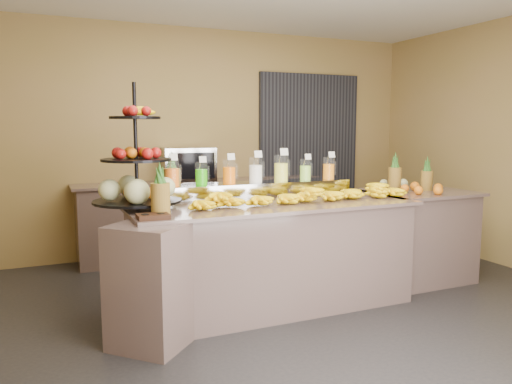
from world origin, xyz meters
TOP-DOWN VIEW (x-y plane):
  - ground at (0.00, 0.00)m, footprint 6.00×6.00m
  - room_envelope at (0.19, 0.79)m, footprint 6.04×5.02m
  - buffet_counter at (-0.12, 0.26)m, footprint 2.75×1.25m
  - right_counter at (1.70, 0.40)m, footprint 1.08×0.88m
  - back_ledge at (0.00, 2.25)m, footprint 3.10×0.55m
  - pitcher_tray at (-0.03, 0.58)m, footprint 1.85×0.30m
  - juice_pitcher_orange_a at (-0.81, 0.58)m, footprint 0.12×0.13m
  - juice_pitcher_green at (-0.55, 0.58)m, footprint 0.11×0.11m
  - juice_pitcher_orange_b at (-0.29, 0.58)m, footprint 0.12×0.12m
  - juice_pitcher_milk at (-0.03, 0.58)m, footprint 0.13×0.13m
  - juice_pitcher_lemon at (0.23, 0.58)m, footprint 0.13×0.14m
  - juice_pitcher_lime at (0.49, 0.58)m, footprint 0.11×0.11m
  - juice_pitcher_orange_c at (0.75, 0.58)m, footprint 0.11×0.12m
  - banana_heap at (0.27, 0.23)m, footprint 2.16×0.19m
  - fruit_stand at (-1.08, 0.47)m, footprint 0.76×0.76m
  - condiment_caddy at (-1.12, -0.07)m, footprint 0.23×0.17m
  - pineapple_left_a at (-1.03, 0.05)m, footprint 0.14×0.14m
  - pineapple_left_b at (-0.78, 0.72)m, footprint 0.16×0.16m
  - right_fruit_pile at (1.65, 0.36)m, footprint 0.46×0.44m
  - oven_warmer at (-0.19, 2.25)m, footprint 0.65×0.49m

SIDE VIEW (x-z plane):
  - ground at x=0.00m, z-range 0.00..0.00m
  - buffet_counter at x=-0.12m, z-range 0.00..0.93m
  - back_ledge at x=0.00m, z-range 0.00..0.93m
  - right_counter at x=1.70m, z-range 0.00..0.93m
  - condiment_caddy at x=-1.12m, z-range 0.93..0.96m
  - banana_heap at x=0.27m, z-range 0.91..1.09m
  - pitcher_tray at x=-0.03m, z-range 0.93..1.08m
  - right_fruit_pile at x=1.65m, z-range 0.89..1.13m
  - pineapple_left_a at x=-1.03m, z-range 0.88..1.28m
  - pineapple_left_b at x=-0.78m, z-range 0.88..1.33m
  - oven_warmer at x=-0.19m, z-range 0.93..1.34m
  - juice_pitcher_lime at x=0.49m, z-range 1.04..1.30m
  - juice_pitcher_green at x=-0.55m, z-range 1.04..1.30m
  - juice_pitcher_orange_c at x=0.75m, z-range 1.04..1.31m
  - juice_pitcher_orange_b at x=-0.29m, z-range 1.03..1.32m
  - juice_pitcher_orange_a at x=-0.81m, z-range 1.03..1.33m
  - juice_pitcher_milk at x=-0.03m, z-range 1.03..1.33m
  - fruit_stand at x=-1.08m, z-range 0.68..1.69m
  - juice_pitcher_lemon at x=0.23m, z-range 1.03..1.35m
  - room_envelope at x=0.19m, z-range 0.47..3.29m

